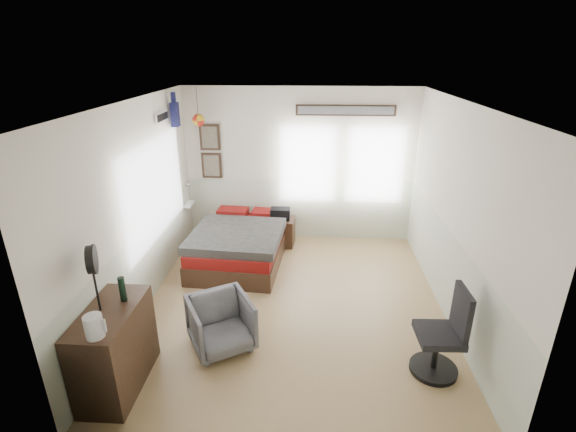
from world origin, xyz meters
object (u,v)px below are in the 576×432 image
(bed, at_px, (240,244))
(armchair, at_px, (221,324))
(nightstand, at_px, (280,232))
(task_chair, at_px, (443,339))
(dresser, at_px, (115,349))

(bed, distance_m, armchair, 2.13)
(armchair, distance_m, nightstand, 2.84)
(armchair, bearing_deg, task_chair, -36.01)
(armchair, xyz_separation_m, nightstand, (0.48, 2.79, -0.07))
(bed, bearing_deg, nightstand, 51.89)
(armchair, height_order, task_chair, task_chair)
(nightstand, bearing_deg, task_chair, -52.29)
(dresser, distance_m, nightstand, 3.73)
(bed, height_order, task_chair, task_chair)
(bed, relative_size, nightstand, 4.11)
(armchair, bearing_deg, bed, 63.83)
(task_chair, bearing_deg, dresser, -175.50)
(armchair, bearing_deg, dresser, -174.68)
(armchair, bearing_deg, nightstand, 50.66)
(bed, height_order, dresser, dresser)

